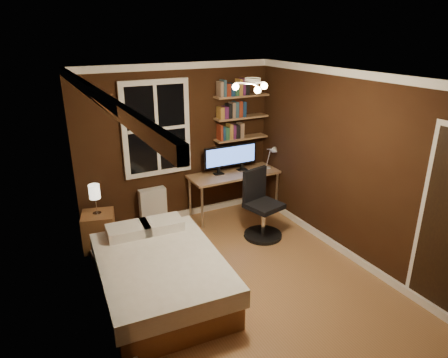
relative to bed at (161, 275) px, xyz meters
name	(u,v)px	position (x,y,z in m)	size (l,w,h in m)	color
floor	(243,281)	(1.00, -0.21, -0.27)	(4.20, 4.20, 0.00)	olive
wall_back	(178,144)	(1.00, 1.89, 0.98)	(3.20, 0.04, 2.50)	black
wall_left	(103,217)	(-0.60, -0.21, 0.98)	(0.04, 4.20, 2.50)	black
wall_right	(350,168)	(2.60, -0.21, 0.98)	(0.04, 4.20, 2.50)	black
ceiling	(248,77)	(1.00, -0.21, 2.23)	(3.20, 4.20, 0.02)	white
window	(156,129)	(0.65, 1.85, 1.28)	(1.06, 0.06, 1.46)	white
ceiling_fixture	(252,88)	(1.00, -0.31, 2.13)	(0.44, 0.44, 0.18)	beige
bookshelf_lower	(241,138)	(2.08, 1.77, 0.98)	(0.92, 0.22, 0.03)	#A1784E
books_row_lower	(241,130)	(2.08, 1.77, 1.11)	(0.42, 0.16, 0.23)	maroon
bookshelf_middle	(241,117)	(2.08, 1.77, 1.33)	(0.92, 0.22, 0.03)	#A1784E
books_row_middle	(242,109)	(2.08, 1.77, 1.46)	(0.42, 0.16, 0.23)	navy
bookshelf_upper	(242,96)	(2.08, 1.77, 1.68)	(0.92, 0.22, 0.03)	#A1784E
books_row_upper	(242,88)	(2.08, 1.77, 1.81)	(0.48, 0.16, 0.23)	#275C3B
bed	(161,275)	(0.00, 0.00, 0.00)	(1.46, 1.95, 0.63)	brown
nightstand	(99,231)	(-0.41, 1.45, 0.00)	(0.43, 0.43, 0.54)	brown
bedside_lamp	(95,199)	(-0.41, 1.45, 0.48)	(0.15, 0.15, 0.43)	white
radiator	(153,207)	(0.49, 1.77, 0.04)	(0.42, 0.15, 0.63)	silver
desk	(234,177)	(1.85, 1.58, 0.39)	(1.52, 0.57, 0.72)	#A1784E
monitor_left	(218,161)	(1.60, 1.66, 0.68)	(0.50, 0.12, 0.46)	black
monitor_right	(242,157)	(2.04, 1.66, 0.68)	(0.50, 0.12, 0.46)	black
desk_lamp	(271,157)	(2.48, 1.45, 0.67)	(0.14, 0.32, 0.44)	silver
office_chair	(261,211)	(1.82, 0.69, 0.13)	(0.57, 0.57, 1.04)	black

